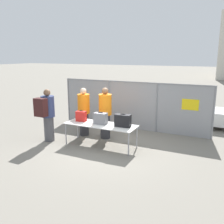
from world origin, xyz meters
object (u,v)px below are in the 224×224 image
(security_worker_far, at_px, (84,111))
(security_worker_near, at_px, (105,113))
(suitcase_grey, at_px, (101,118))
(traveler_hooded, at_px, (47,113))
(suitcase_black, at_px, (123,121))
(suitcase_red, at_px, (81,116))
(utility_trailer, at_px, (202,116))
(inspection_table, at_px, (101,126))

(security_worker_far, bearing_deg, security_worker_near, 163.67)
(suitcase_grey, bearing_deg, traveler_hooded, -167.93)
(suitcase_black, xyz_separation_m, traveler_hooded, (-2.65, -0.42, 0.05))
(suitcase_red, distance_m, security_worker_near, 0.91)
(suitcase_red, distance_m, utility_trailer, 5.36)
(suitcase_grey, height_order, traveler_hooded, traveler_hooded)
(inspection_table, relative_size, utility_trailer, 0.56)
(security_worker_near, distance_m, utility_trailer, 4.46)
(traveler_hooded, height_order, security_worker_far, traveler_hooded)
(inspection_table, bearing_deg, traveler_hooded, -169.26)
(inspection_table, bearing_deg, security_worker_far, 145.65)
(suitcase_red, bearing_deg, security_worker_far, 115.32)
(suitcase_black, bearing_deg, suitcase_red, 179.97)
(suitcase_red, bearing_deg, traveler_hooded, -159.08)
(inspection_table, relative_size, security_worker_far, 1.33)
(inspection_table, bearing_deg, security_worker_near, 106.77)
(inspection_table, relative_size, traveler_hooded, 1.31)
(suitcase_red, xyz_separation_m, utility_trailer, (3.51, 4.02, -0.50))
(suitcase_grey, xyz_separation_m, suitcase_black, (0.78, 0.02, 0.01))
(inspection_table, bearing_deg, suitcase_red, 175.11)
(suitcase_red, bearing_deg, security_worker_near, 54.11)
(suitcase_grey, relative_size, traveler_hooded, 0.23)
(inspection_table, relative_size, security_worker_near, 1.29)
(inspection_table, relative_size, suitcase_black, 4.68)
(suitcase_grey, relative_size, utility_trailer, 0.10)
(suitcase_grey, distance_m, suitcase_black, 0.78)
(inspection_table, xyz_separation_m, suitcase_grey, (-0.02, 0.04, 0.23))
(suitcase_red, distance_m, traveler_hooded, 1.19)
(security_worker_far, bearing_deg, inspection_table, 125.86)
(security_worker_near, bearing_deg, suitcase_grey, 101.53)
(suitcase_black, distance_m, security_worker_far, 1.99)
(suitcase_black, distance_m, utility_trailer, 4.51)
(security_worker_near, bearing_deg, utility_trailer, -136.74)
(suitcase_black, bearing_deg, traveler_hooded, -170.90)
(security_worker_far, relative_size, utility_trailer, 0.42)
(suitcase_red, bearing_deg, suitcase_black, -0.03)
(suitcase_red, bearing_deg, inspection_table, -4.89)
(suitcase_grey, bearing_deg, utility_trailer, 55.81)
(security_worker_far, distance_m, utility_trailer, 5.11)
(security_worker_near, xyz_separation_m, security_worker_far, (-0.86, -0.05, -0.03))
(suitcase_red, relative_size, security_worker_near, 0.20)
(suitcase_grey, relative_size, security_worker_far, 0.23)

